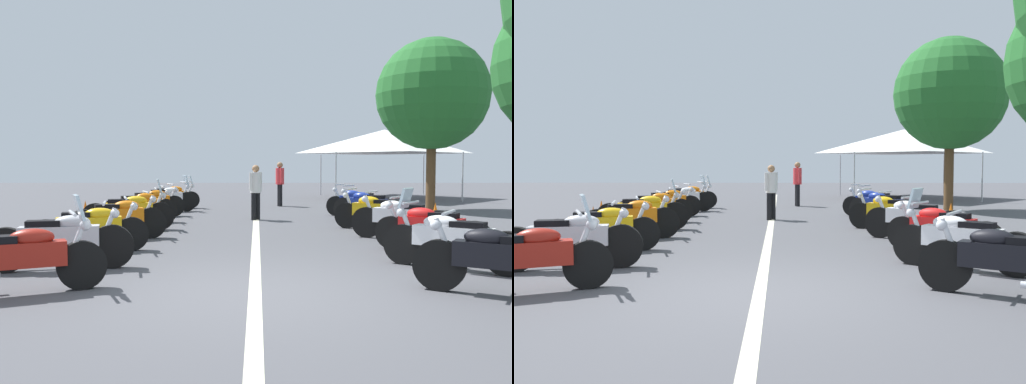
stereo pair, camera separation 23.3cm
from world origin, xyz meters
TOP-DOWN VIEW (x-y plane):
  - ground_plane at (0.00, 0.00)m, footprint 80.00×80.00m
  - lane_centre_stripe at (7.13, 0.00)m, footprint 28.97×0.16m
  - motorcycle_left_row_0 at (-0.04, 2.83)m, footprint 1.07×1.98m
  - motorcycle_left_row_1 at (1.47, 2.88)m, footprint 0.78×2.13m
  - motorcycle_left_row_2 at (3.10, 2.95)m, footprint 0.85×2.04m
  - motorcycle_left_row_3 at (4.71, 2.85)m, footprint 0.95×1.93m
  - motorcycle_left_row_4 at (6.27, 3.00)m, footprint 0.80×2.13m
  - motorcycle_left_row_5 at (7.85, 3.10)m, footprint 0.94×1.98m
  - motorcycle_left_row_6 at (9.55, 3.12)m, footprint 1.07×1.90m
  - motorcycle_left_row_7 at (11.24, 2.95)m, footprint 1.05×1.94m
  - motorcycle_left_row_8 at (12.69, 3.04)m, footprint 0.84×2.07m
  - motorcycle_right_row_0 at (-0.17, -2.89)m, footprint 1.21×1.85m
  - motorcycle_right_row_1 at (1.54, -2.91)m, footprint 1.41×1.79m
  - motorcycle_right_row_2 at (3.10, -3.11)m, footprint 1.38×1.75m
  - motorcycle_right_row_3 at (4.66, -2.98)m, footprint 1.33×1.85m
  - motorcycle_right_row_4 at (6.40, -2.85)m, footprint 1.20×1.85m
  - motorcycle_right_row_5 at (8.02, -2.98)m, footprint 1.40×1.67m
  - motorcycle_right_row_6 at (9.67, -3.02)m, footprint 1.19×1.75m
  - traffic_cone_0 at (5.86, 4.07)m, footprint 0.36×0.36m
  - traffic_cone_1 at (7.90, 4.57)m, footprint 0.36×0.36m
  - traffic_cone_2 at (7.17, -4.55)m, footprint 0.36×0.36m
  - bystander_0 at (13.82, -0.89)m, footprint 0.52×0.32m
  - bystander_1 at (8.78, 0.01)m, footprint 0.43×0.37m
  - roadside_tree_1 at (12.12, -6.01)m, footprint 3.80×3.80m
  - event_tent at (18.79, -5.99)m, footprint 5.91×5.91m

SIDE VIEW (x-z plane):
  - ground_plane at x=0.00m, z-range 0.00..0.00m
  - lane_centre_stripe at x=7.13m, z-range 0.00..0.01m
  - traffic_cone_0 at x=5.86m, z-range -0.02..0.60m
  - traffic_cone_1 at x=7.90m, z-range -0.02..0.60m
  - traffic_cone_2 at x=7.17m, z-range -0.02..0.60m
  - motorcycle_right_row_6 at x=9.67m, z-range -0.05..0.94m
  - motorcycle_right_row_2 at x=3.10m, z-range -0.04..0.94m
  - motorcycle_left_row_2 at x=3.10m, z-range -0.04..0.94m
  - motorcycle_left_row_6 at x=9.55m, z-range -0.04..0.95m
  - motorcycle_right_row_4 at x=6.40m, z-range -0.04..0.95m
  - motorcycle_right_row_0 at x=-0.17m, z-range -0.04..0.96m
  - motorcycle_left_row_5 at x=7.85m, z-range -0.04..0.96m
  - motorcycle_left_row_8 at x=12.69m, z-range -0.14..1.06m
  - motorcycle_left_row_0 at x=-0.04m, z-range -0.14..1.06m
  - motorcycle_left_row_3 at x=4.71m, z-range -0.04..0.97m
  - motorcycle_right_row_3 at x=4.66m, z-range -0.04..0.97m
  - motorcycle_left_row_1 at x=1.47m, z-range -0.04..0.97m
  - motorcycle_right_row_5 at x=8.02m, z-range -0.04..0.97m
  - motorcycle_right_row_1 at x=1.54m, z-range -0.14..1.07m
  - motorcycle_left_row_7 at x=11.24m, z-range -0.14..1.08m
  - motorcycle_left_row_4 at x=6.27m, z-range -0.14..1.09m
  - bystander_1 at x=8.78m, z-range 0.13..1.69m
  - bystander_0 at x=13.82m, z-range 0.14..1.81m
  - event_tent at x=18.79m, z-range 1.05..4.25m
  - roadside_tree_1 at x=12.12m, z-range 1.03..6.91m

